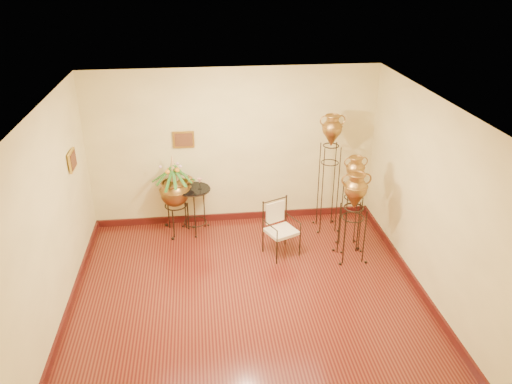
{
  "coord_description": "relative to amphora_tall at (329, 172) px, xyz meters",
  "views": [
    {
      "loc": [
        -0.58,
        -5.65,
        4.44
      ],
      "look_at": [
        0.25,
        1.3,
        1.1
      ],
      "focal_mm": 35.0,
      "sensor_mm": 36.0,
      "label": 1
    }
  ],
  "objects": [
    {
      "name": "amphora_mid",
      "position": [
        0.22,
        -0.71,
        -0.25
      ],
      "size": [
        0.46,
        0.46,
        1.65
      ],
      "rotation": [
        0.0,
        0.0,
        0.32
      ],
      "color": "black",
      "rests_on": "ground"
    },
    {
      "name": "planter_urn",
      "position": [
        -2.64,
        0.18,
        -0.25
      ],
      "size": [
        0.85,
        0.85,
        1.49
      ],
      "rotation": [
        0.0,
        0.0,
        0.07
      ],
      "color": "black",
      "rests_on": "ground"
    },
    {
      "name": "room_shell",
      "position": [
        -1.59,
        -1.97,
        0.65
      ],
      "size": [
        5.02,
        5.02,
        2.81
      ],
      "color": "#F1E99B",
      "rests_on": "ground"
    },
    {
      "name": "amphora_short",
      "position": [
        0.15,
        -1.0,
        -0.33
      ],
      "size": [
        0.58,
        0.58,
        1.51
      ],
      "rotation": [
        0.0,
        0.0,
        -0.34
      ],
      "color": "black",
      "rests_on": "ground"
    },
    {
      "name": "ground",
      "position": [
        -1.59,
        -1.97,
        -1.08
      ],
      "size": [
        5.0,
        5.0,
        0.0
      ],
      "primitive_type": "plane",
      "color": "#602416",
      "rests_on": "ground"
    },
    {
      "name": "armchair",
      "position": [
        -0.94,
        -0.77,
        -0.62
      ],
      "size": [
        0.67,
        0.65,
        0.92
      ],
      "rotation": [
        0.0,
        0.0,
        0.43
      ],
      "color": "black",
      "rests_on": "ground"
    },
    {
      "name": "amphora_tall",
      "position": [
        0.0,
        0.0,
        0.0
      ],
      "size": [
        0.53,
        0.53,
        2.11
      ],
      "rotation": [
        0.0,
        0.0,
        -0.32
      ],
      "color": "black",
      "rests_on": "ground"
    },
    {
      "name": "side_table",
      "position": [
        -2.32,
        0.18,
        -0.65
      ],
      "size": [
        0.74,
        0.74,
        1.04
      ],
      "rotation": [
        0.0,
        0.0,
        0.39
      ],
      "color": "black",
      "rests_on": "ground"
    }
  ]
}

